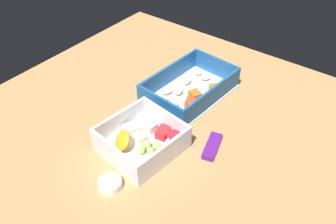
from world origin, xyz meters
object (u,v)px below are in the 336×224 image
pasta_container (190,89)px  fruit_bowl (144,141)px  paper_cup_liner (110,184)px  candy_bar (213,146)px

pasta_container → fruit_bowl: 19.60cm
fruit_bowl → paper_cup_liner: fruit_bowl is taller
pasta_container → candy_bar: size_ratio=3.19×
fruit_bowl → candy_bar: 13.74cm
candy_bar → paper_cup_liner: paper_cup_liner is taller
pasta_container → paper_cup_liner: bearing=11.7°
pasta_container → candy_bar: pasta_container is taller
candy_bar → pasta_container: bearing=-130.7°
paper_cup_liner → pasta_container: bearing=-173.1°
pasta_container → paper_cup_liner: (30.49, 3.71, -0.89)cm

